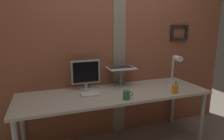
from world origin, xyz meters
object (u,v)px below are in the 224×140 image
at_px(laptop, 119,64).
at_px(monitor, 86,74).
at_px(pen_cup, 175,89).
at_px(desk_lamp, 175,67).
at_px(coffee_mug, 127,95).

bearing_deg(laptop, monitor, -171.43).
bearing_deg(pen_cup, laptop, 130.48).
bearing_deg(desk_lamp, pen_cup, -125.15).
relative_size(monitor, desk_lamp, 0.89).
relative_size(laptop, desk_lamp, 0.87).
bearing_deg(monitor, pen_cup, -27.46).
height_order(laptop, desk_lamp, laptop).
height_order(laptop, coffee_mug, laptop).
height_order(pen_cup, coffee_mug, pen_cup).
distance_m(pen_cup, coffee_mug, 0.61).
bearing_deg(monitor, desk_lamp, -14.78).
relative_size(laptop, coffee_mug, 3.08).
distance_m(desk_lamp, coffee_mug, 0.81).
height_order(monitor, coffee_mug, monitor).
bearing_deg(coffee_mug, monitor, 124.15).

